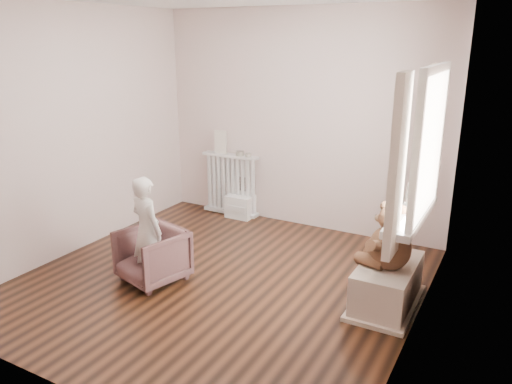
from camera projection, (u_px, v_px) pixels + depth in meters
The scene contains 19 objects.
floor at pixel (220, 281), 4.82m from camera, with size 3.60×3.60×0.01m, color black.
back_wall at pixel (299, 121), 5.94m from camera, with size 3.60×0.02×2.60m, color beige.
front_wall at pixel (50, 207), 2.92m from camera, with size 3.60×0.02×2.60m, color beige.
left_wall at pixel (74, 132), 5.26m from camera, with size 0.02×3.60×2.60m, color beige.
right_wall at pixel (426, 175), 3.61m from camera, with size 0.02×3.60×2.60m, color beige.
window at pixel (430, 146), 3.83m from camera, with size 0.03×0.90×1.10m, color white.
window_sill at pixel (411, 215), 4.04m from camera, with size 0.22×1.10×0.06m, color silver.
curtain_left at pixel (397, 168), 3.42m from camera, with size 0.06×0.26×1.30m, color #C1B19A.
curtain_right at pixel (429, 140), 4.38m from camera, with size 0.06×0.26×1.30m, color #C1B19A.
radiator at pixel (231, 186), 6.52m from camera, with size 0.77×0.15×0.81m, color silver.
paper_doll at pixel (221, 142), 6.42m from camera, with size 0.18×0.02×0.30m, color beige.
tin_a at pixel (240, 153), 6.32m from camera, with size 0.10×0.10×0.06m, color #A59E8C.
tin_b at pixel (248, 155), 6.27m from camera, with size 0.08×0.08×0.04m, color #A59E8C.
toy_vanity at pixel (240, 197), 6.46m from camera, with size 0.34×0.24×0.54m, color silver.
armchair at pixel (152, 256), 4.76m from camera, with size 0.55×0.57×0.52m, color #4E2F2D.
child at pixel (147, 230), 4.63m from camera, with size 0.38×0.25×1.04m, color beige.
toy_bench at pixel (387, 284), 4.33m from camera, with size 0.44×0.84×0.39m, color beige.
teddy_bear at pixel (391, 237), 4.12m from camera, with size 0.46×0.35×0.56m, color #3E2516, non-canonical shape.
plush_cat at pixel (415, 195), 4.12m from camera, with size 0.17×0.27×0.23m, color slate, non-canonical shape.
Camera 1 is at (2.39, -3.64, 2.25)m, focal length 35.00 mm.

